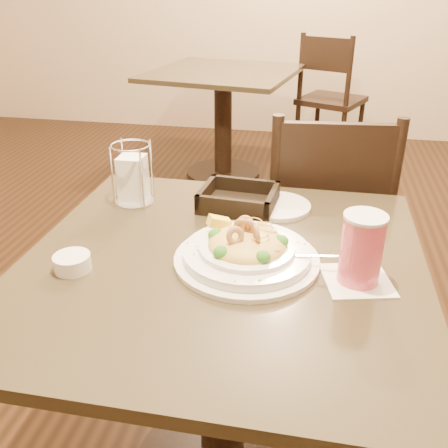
% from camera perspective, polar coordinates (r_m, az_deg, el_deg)
% --- Properties ---
extents(main_table, '(0.90, 0.90, 0.73)m').
position_cam_1_polar(main_table, '(1.26, -0.18, -13.06)').
color(main_table, black).
rests_on(main_table, ground).
extents(background_table, '(1.04, 1.04, 0.73)m').
position_cam_1_polar(background_table, '(3.46, -0.11, 13.39)').
color(background_table, black).
rests_on(background_table, ground).
extents(dining_chair_near, '(0.46, 0.46, 0.93)m').
position_cam_1_polar(dining_chair_near, '(1.80, 11.29, -0.43)').
color(dining_chair_near, black).
rests_on(dining_chair_near, ground).
extents(dining_chair_far, '(0.55, 0.55, 0.93)m').
position_cam_1_polar(dining_chair_far, '(3.85, 11.95, 14.20)').
color(dining_chair_far, black).
rests_on(dining_chair_far, ground).
extents(pasta_bowl, '(0.36, 0.32, 0.10)m').
position_cam_1_polar(pasta_bowl, '(1.10, 2.59, -3.02)').
color(pasta_bowl, white).
rests_on(pasta_bowl, main_table).
extents(drink_glass, '(0.16, 0.16, 0.15)m').
position_cam_1_polar(drink_glass, '(1.05, 15.43, -2.83)').
color(drink_glass, white).
rests_on(drink_glass, main_table).
extents(bread_basket, '(0.21, 0.18, 0.06)m').
position_cam_1_polar(bread_basket, '(1.37, 1.67, 2.74)').
color(bread_basket, black).
rests_on(bread_basket, main_table).
extents(napkin_caddy, '(0.11, 0.11, 0.17)m').
position_cam_1_polar(napkin_caddy, '(1.40, -10.36, 5.20)').
color(napkin_caddy, silver).
rests_on(napkin_caddy, main_table).
extents(side_plate, '(0.21, 0.21, 0.01)m').
position_cam_1_polar(side_plate, '(1.37, 6.10, 2.06)').
color(side_plate, white).
rests_on(side_plate, main_table).
extents(butter_ramekin, '(0.08, 0.08, 0.04)m').
position_cam_1_polar(butter_ramekin, '(1.13, -16.95, -4.24)').
color(butter_ramekin, white).
rests_on(butter_ramekin, main_table).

